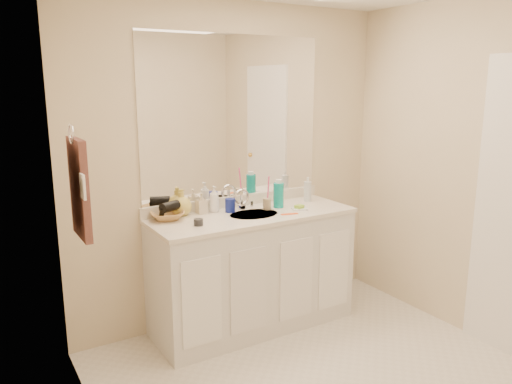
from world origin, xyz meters
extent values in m
cube|color=beige|center=(0.00, 1.30, 1.20)|extent=(2.60, 0.02, 2.40)
cube|color=beige|center=(-1.30, 0.00, 1.20)|extent=(0.02, 2.60, 2.40)
cube|color=beige|center=(1.30, 0.00, 1.20)|extent=(0.02, 2.60, 2.40)
cube|color=silver|center=(0.00, 1.02, 0.42)|extent=(1.50, 0.55, 0.85)
cube|color=white|center=(0.00, 1.02, 0.86)|extent=(1.52, 0.57, 0.03)
cube|color=silver|center=(0.00, 1.29, 0.92)|extent=(1.52, 0.03, 0.08)
cylinder|color=#B7AEA0|center=(0.00, 1.00, 0.87)|extent=(0.37, 0.37, 0.02)
cylinder|color=silver|center=(0.00, 1.18, 0.94)|extent=(0.02, 0.02, 0.11)
cube|color=white|center=(0.00, 1.29, 1.56)|extent=(1.48, 0.01, 1.20)
cylinder|color=navy|center=(-0.12, 1.15, 0.93)|extent=(0.08, 0.08, 0.10)
cylinder|color=tan|center=(0.16, 1.08, 0.92)|extent=(0.07, 0.07, 0.08)
cylinder|color=#FF4392|center=(0.17, 1.08, 1.03)|extent=(0.02, 0.04, 0.21)
cylinder|color=#0C9692|center=(0.27, 1.08, 0.97)|extent=(0.10, 0.10, 0.19)
cylinder|color=silver|center=(0.58, 1.13, 0.96)|extent=(0.06, 0.06, 0.16)
cube|color=white|center=(0.36, 0.94, 0.89)|extent=(0.13, 0.12, 0.01)
cube|color=#8FC830|center=(0.36, 0.94, 0.90)|extent=(0.07, 0.06, 0.02)
cube|color=#FA521A|center=(0.22, 0.86, 0.88)|extent=(0.13, 0.06, 0.01)
cylinder|color=#232427|center=(-0.47, 0.95, 0.90)|extent=(0.08, 0.08, 0.04)
imported|color=white|center=(-0.22, 1.21, 0.98)|extent=(0.08, 0.08, 0.19)
imported|color=beige|center=(-0.32, 1.22, 0.96)|extent=(0.07, 0.07, 0.15)
imported|color=#CCB94F|center=(-0.46, 1.25, 0.97)|extent=(0.19, 0.19, 0.19)
imported|color=#AA7B44|center=(-0.59, 1.19, 0.91)|extent=(0.29, 0.29, 0.06)
cylinder|color=black|center=(-0.57, 1.19, 0.97)|extent=(0.16, 0.12, 0.07)
torus|color=silver|center=(-1.27, 0.77, 1.55)|extent=(0.01, 0.11, 0.11)
cube|color=#472926|center=(-1.25, 0.77, 1.25)|extent=(0.04, 0.32, 0.55)
cube|color=white|center=(-1.27, 0.57, 1.30)|extent=(0.01, 0.08, 0.13)
camera|label=1|loc=(-1.80, -2.00, 1.82)|focal=35.00mm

